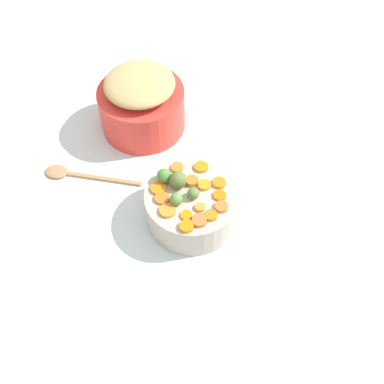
# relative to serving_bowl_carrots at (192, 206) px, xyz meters

# --- Properties ---
(tabletop) EXTENTS (2.40, 2.40, 0.02)m
(tabletop) POSITION_rel_serving_bowl_carrots_xyz_m (0.01, 0.03, -0.06)
(tabletop) COLOR silver
(tabletop) RESTS_ON ground
(serving_bowl_carrots) EXTENTS (0.24, 0.24, 0.10)m
(serving_bowl_carrots) POSITION_rel_serving_bowl_carrots_xyz_m (0.00, 0.00, 0.00)
(serving_bowl_carrots) COLOR #B7A998
(serving_bowl_carrots) RESTS_ON tabletop
(metal_pot) EXTENTS (0.25, 0.25, 0.13)m
(metal_pot) POSITION_rel_serving_bowl_carrots_xyz_m (-0.36, -0.06, 0.02)
(metal_pot) COLOR red
(metal_pot) RESTS_ON tabletop
(stuffing_mound) EXTENTS (0.20, 0.20, 0.05)m
(stuffing_mound) POSITION_rel_serving_bowl_carrots_xyz_m (-0.36, -0.06, 0.11)
(stuffing_mound) COLOR tan
(stuffing_mound) RESTS_ON metal_pot
(carrot_slice_0) EXTENTS (0.03, 0.03, 0.01)m
(carrot_slice_0) POSITION_rel_serving_bowl_carrots_xyz_m (-0.02, 0.04, 0.05)
(carrot_slice_0) COLOR orange
(carrot_slice_0) RESTS_ON serving_bowl_carrots
(carrot_slice_1) EXTENTS (0.04, 0.04, 0.01)m
(carrot_slice_1) POSITION_rel_serving_bowl_carrots_xyz_m (0.06, 0.06, 0.05)
(carrot_slice_1) COLOR orange
(carrot_slice_1) RESTS_ON serving_bowl_carrots
(carrot_slice_2) EXTENTS (0.04, 0.04, 0.01)m
(carrot_slice_2) POSITION_rel_serving_bowl_carrots_xyz_m (-0.02, 0.07, 0.05)
(carrot_slice_2) COLOR orange
(carrot_slice_2) RESTS_ON serving_bowl_carrots
(carrot_slice_3) EXTENTS (0.05, 0.05, 0.01)m
(carrot_slice_3) POSITION_rel_serving_bowl_carrots_xyz_m (-0.04, -0.08, 0.05)
(carrot_slice_3) COLOR orange
(carrot_slice_3) RESTS_ON serving_bowl_carrots
(carrot_slice_4) EXTENTS (0.04, 0.04, 0.01)m
(carrot_slice_4) POSITION_rel_serving_bowl_carrots_xyz_m (-0.09, -0.02, 0.05)
(carrot_slice_4) COLOR orange
(carrot_slice_4) RESTS_ON serving_bowl_carrots
(carrot_slice_5) EXTENTS (0.04, 0.04, 0.01)m
(carrot_slice_5) POSITION_rel_serving_bowl_carrots_xyz_m (-0.00, -0.07, 0.05)
(carrot_slice_5) COLOR orange
(carrot_slice_5) RESTS_ON serving_bowl_carrots
(carrot_slice_6) EXTENTS (0.06, 0.06, 0.01)m
(carrot_slice_6) POSITION_rel_serving_bowl_carrots_xyz_m (0.03, -0.07, 0.05)
(carrot_slice_6) COLOR orange
(carrot_slice_6) RESTS_ON serving_bowl_carrots
(carrot_slice_7) EXTENTS (0.03, 0.03, 0.01)m
(carrot_slice_7) POSITION_rel_serving_bowl_carrots_xyz_m (0.07, 0.03, 0.05)
(carrot_slice_7) COLOR orange
(carrot_slice_7) RESTS_ON serving_bowl_carrots
(carrot_slice_8) EXTENTS (0.04, 0.04, 0.01)m
(carrot_slice_8) POSITION_rel_serving_bowl_carrots_xyz_m (-0.04, 0.01, 0.05)
(carrot_slice_8) COLOR orange
(carrot_slice_8) RESTS_ON serving_bowl_carrots
(carrot_slice_9) EXTENTS (0.05, 0.05, 0.01)m
(carrot_slice_9) POSITION_rel_serving_bowl_carrots_xyz_m (-0.08, 0.04, 0.05)
(carrot_slice_9) COLOR orange
(carrot_slice_9) RESTS_ON serving_bowl_carrots
(carrot_slice_10) EXTENTS (0.03, 0.03, 0.01)m
(carrot_slice_10) POSITION_rel_serving_bowl_carrots_xyz_m (0.06, -0.03, 0.05)
(carrot_slice_10) COLOR orange
(carrot_slice_10) RESTS_ON serving_bowl_carrots
(carrot_slice_11) EXTENTS (0.04, 0.04, 0.01)m
(carrot_slice_11) POSITION_rel_serving_bowl_carrots_xyz_m (0.02, 0.06, 0.05)
(carrot_slice_11) COLOR orange
(carrot_slice_11) RESTS_ON serving_bowl_carrots
(carrot_slice_12) EXTENTS (0.05, 0.05, 0.01)m
(carrot_slice_12) POSITION_rel_serving_bowl_carrots_xyz_m (0.09, -0.04, 0.05)
(carrot_slice_12) COLOR orange
(carrot_slice_12) RESTS_ON serving_bowl_carrots
(carrot_slice_13) EXTENTS (0.03, 0.03, 0.01)m
(carrot_slice_13) POSITION_rel_serving_bowl_carrots_xyz_m (0.04, 0.01, 0.05)
(carrot_slice_13) COLOR orange
(carrot_slice_13) RESTS_ON serving_bowl_carrots
(carrot_slice_14) EXTENTS (0.05, 0.05, 0.01)m
(carrot_slice_14) POSITION_rel_serving_bowl_carrots_xyz_m (0.08, -0.00, 0.05)
(carrot_slice_14) COLOR orange
(carrot_slice_14) RESTS_ON serving_bowl_carrots
(brussels_sprout_0) EXTENTS (0.03, 0.03, 0.03)m
(brussels_sprout_0) POSITION_rel_serving_bowl_carrots_xyz_m (0.02, -0.04, 0.06)
(brussels_sprout_0) COLOR #56863B
(brussels_sprout_0) RESTS_ON serving_bowl_carrots
(brussels_sprout_1) EXTENTS (0.03, 0.03, 0.03)m
(brussels_sprout_1) POSITION_rel_serving_bowl_carrots_xyz_m (0.01, 0.00, 0.06)
(brussels_sprout_1) COLOR #587838
(brussels_sprout_1) RESTS_ON serving_bowl_carrots
(brussels_sprout_2) EXTENTS (0.04, 0.04, 0.04)m
(brussels_sprout_2) POSITION_rel_serving_bowl_carrots_xyz_m (-0.06, -0.06, 0.07)
(brussels_sprout_2) COLOR #477F33
(brussels_sprout_2) RESTS_ON serving_bowl_carrots
(brussels_sprout_3) EXTENTS (0.04, 0.04, 0.04)m
(brussels_sprout_3) POSITION_rel_serving_bowl_carrots_xyz_m (-0.04, -0.03, 0.07)
(brussels_sprout_3) COLOR #576D30
(brussels_sprout_3) RESTS_ON serving_bowl_carrots
(wooden_spoon) EXTENTS (0.14, 0.26, 0.01)m
(wooden_spoon) POSITION_rel_serving_bowl_carrots_xyz_m (-0.22, -0.29, -0.04)
(wooden_spoon) COLOR #A9784A
(wooden_spoon) RESTS_ON tabletop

